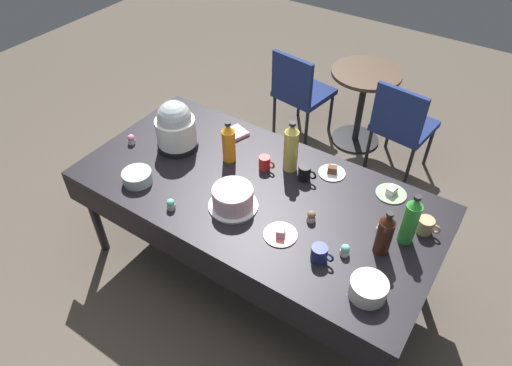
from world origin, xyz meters
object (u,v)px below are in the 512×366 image
(dessert_plate_sage, at_px, (391,193))
(coffee_mug_black, at_px, (305,173))
(coffee_mug_navy, at_px, (320,254))
(cupcake_berry, at_px, (345,250))
(soda_bottle_orange_juice, at_px, (229,143))
(potluck_table, at_px, (256,197))
(cupcake_mint, at_px, (311,216))
(soda_bottle_ginger_ale, at_px, (291,148))
(coffee_mug_red, at_px, (265,163))
(soda_bottle_cola, at_px, (385,234))
(maroon_chair_left, at_px, (300,89))
(dessert_plate_white, at_px, (332,172))
(slow_cooker, at_px, (176,127))
(cupcake_lemon, at_px, (381,228))
(cupcake_cocoa, at_px, (171,204))
(round_cafe_table, at_px, (363,94))
(dessert_plate_coral, at_px, (280,233))
(coffee_mug_tan, at_px, (426,226))
(cupcake_vanilla, at_px, (131,139))
(frosted_layer_cake, at_px, (233,198))
(maroon_chair_right, at_px, (402,123))
(glass_salad_bowl, at_px, (137,177))
(ceramic_snack_bowl, at_px, (368,289))

(dessert_plate_sage, bearing_deg, coffee_mug_black, -161.43)
(coffee_mug_black, relative_size, coffee_mug_navy, 0.96)
(cupcake_berry, relative_size, soda_bottle_orange_juice, 0.24)
(potluck_table, height_order, cupcake_mint, cupcake_mint)
(soda_bottle_ginger_ale, bearing_deg, coffee_mug_black, -16.79)
(cupcake_mint, xyz_separation_m, coffee_mug_red, (-0.46, 0.24, 0.01))
(potluck_table, bearing_deg, coffee_mug_red, 107.67)
(soda_bottle_cola, bearing_deg, maroon_chair_left, 130.86)
(dessert_plate_white, height_order, coffee_mug_black, coffee_mug_black)
(slow_cooker, relative_size, dessert_plate_white, 2.05)
(cupcake_lemon, relative_size, cupcake_cocoa, 1.00)
(soda_bottle_orange_juice, distance_m, round_cafe_table, 1.69)
(dessert_plate_coral, relative_size, soda_bottle_cola, 0.66)
(cupcake_berry, bearing_deg, dessert_plate_sage, 86.66)
(dessert_plate_white, bearing_deg, coffee_mug_navy, -68.79)
(dessert_plate_white, distance_m, coffee_mug_tan, 0.66)
(slow_cooker, xyz_separation_m, soda_bottle_ginger_ale, (0.73, 0.22, 0.00))
(dessert_plate_white, xyz_separation_m, cupcake_vanilla, (-1.26, -0.47, 0.02))
(soda_bottle_cola, xyz_separation_m, coffee_mug_tan, (0.15, 0.26, -0.08))
(soda_bottle_cola, relative_size, coffee_mug_black, 2.33)
(frosted_layer_cake, xyz_separation_m, coffee_mug_red, (-0.03, 0.39, -0.02))
(dessert_plate_coral, bearing_deg, coffee_mug_red, 131.42)
(dessert_plate_white, bearing_deg, potluck_table, -129.29)
(cupcake_vanilla, bearing_deg, coffee_mug_tan, 9.25)
(soda_bottle_ginger_ale, bearing_deg, cupcake_mint, -44.60)
(coffee_mug_navy, height_order, maroon_chair_right, maroon_chair_right)
(round_cafe_table, bearing_deg, cupcake_mint, -76.16)
(frosted_layer_cake, bearing_deg, soda_bottle_orange_juice, 129.03)
(cupcake_berry, relative_size, maroon_chair_right, 0.08)
(frosted_layer_cake, bearing_deg, round_cafe_table, 90.61)
(slow_cooker, xyz_separation_m, maroon_chair_right, (1.05, 1.49, -0.42))
(cupcake_mint, bearing_deg, soda_bottle_cola, 1.78)
(glass_salad_bowl, xyz_separation_m, dessert_plate_coral, (0.95, 0.11, -0.02))
(ceramic_snack_bowl, bearing_deg, soda_bottle_orange_juice, 158.06)
(cupcake_vanilla, relative_size, maroon_chair_right, 0.08)
(glass_salad_bowl, xyz_separation_m, cupcake_cocoa, (0.32, -0.06, -0.00))
(coffee_mug_red, relative_size, maroon_chair_left, 0.13)
(dessert_plate_coral, bearing_deg, cupcake_cocoa, -164.69)
(soda_bottle_ginger_ale, bearing_deg, dessert_plate_coral, -64.53)
(soda_bottle_ginger_ale, xyz_separation_m, coffee_mug_red, (-0.13, -0.09, -0.12))
(dessert_plate_sage, bearing_deg, coffee_mug_tan, -35.17)
(potluck_table, bearing_deg, ceramic_snack_bowl, -20.72)
(soda_bottle_orange_juice, bearing_deg, round_cafe_table, 81.25)
(potluck_table, height_order, round_cafe_table, potluck_table)
(round_cafe_table, bearing_deg, cupcake_cocoa, -96.95)
(slow_cooker, bearing_deg, potluck_table, -5.10)
(slow_cooker, bearing_deg, frosted_layer_cake, -21.68)
(glass_salad_bowl, xyz_separation_m, cupcake_berry, (1.30, 0.18, -0.00))
(cupcake_mint, bearing_deg, glass_salad_bowl, -163.89)
(ceramic_snack_bowl, bearing_deg, potluck_table, 159.28)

